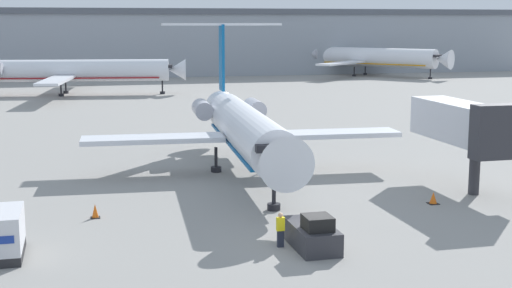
{
  "coord_description": "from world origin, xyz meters",
  "views": [
    {
      "loc": [
        -10.95,
        -32.5,
        11.18
      ],
      "look_at": [
        0.0,
        10.98,
        3.46
      ],
      "focal_mm": 50.0,
      "sensor_mm": 36.0,
      "label": 1
    }
  ],
  "objects": [
    {
      "name": "airplane_parked_far_left",
      "position": [
        47.49,
        106.43,
        3.89
      ],
      "size": [
        28.21,
        31.4,
        10.94
      ],
      "color": "white",
      "rests_on": "ground"
    },
    {
      "name": "traffic_cone_right",
      "position": [
        10.24,
        6.5,
        0.36
      ],
      "size": [
        0.65,
        0.65,
        0.76
      ],
      "color": "black",
      "rests_on": "ground"
    },
    {
      "name": "terminal_building",
      "position": [
        0.0,
        120.0,
        6.94
      ],
      "size": [
        180.0,
        16.8,
        13.83
      ],
      "color": "#8C939E",
      "rests_on": "ground"
    },
    {
      "name": "pushback_tug",
      "position": [
        0.15,
        0.09,
        0.7
      ],
      "size": [
        1.91,
        4.05,
        1.87
      ],
      "color": "#2D2D33",
      "rests_on": "ground"
    },
    {
      "name": "worker_near_tug",
      "position": [
        -1.36,
        0.55,
        0.94
      ],
      "size": [
        0.4,
        0.25,
        1.78
      ],
      "color": "#232838",
      "rests_on": "ground"
    },
    {
      "name": "traffic_cone_left",
      "position": [
        -10.24,
        8.34,
        0.39
      ],
      "size": [
        0.54,
        0.54,
        0.82
      ],
      "color": "black",
      "rests_on": "ground"
    },
    {
      "name": "airplane_parked_far_right",
      "position": [
        -12.05,
        80.95,
        3.75
      ],
      "size": [
        34.99,
        33.74,
        10.53
      ],
      "color": "silver",
      "rests_on": "ground"
    },
    {
      "name": "ground_plane",
      "position": [
        0.0,
        0.0,
        0.0
      ],
      "size": [
        600.0,
        600.0,
        0.0
      ],
      "primitive_type": "plane",
      "color": "gray"
    },
    {
      "name": "airplane_main",
      "position": [
        0.95,
        18.27,
        3.52
      ],
      "size": [
        23.86,
        27.98,
        11.03
      ],
      "color": "silver",
      "rests_on": "ground"
    },
    {
      "name": "luggage_cart",
      "position": [
        -14.59,
        2.36,
        1.14
      ],
      "size": [
        1.61,
        3.62,
        2.28
      ],
      "color": "#232326",
      "rests_on": "ground"
    },
    {
      "name": "jet_bridge",
      "position": [
        14.0,
        9.75,
        4.44
      ],
      "size": [
        3.2,
        9.73,
        6.19
      ],
      "color": "#2D2D33",
      "rests_on": "ground"
    }
  ]
}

